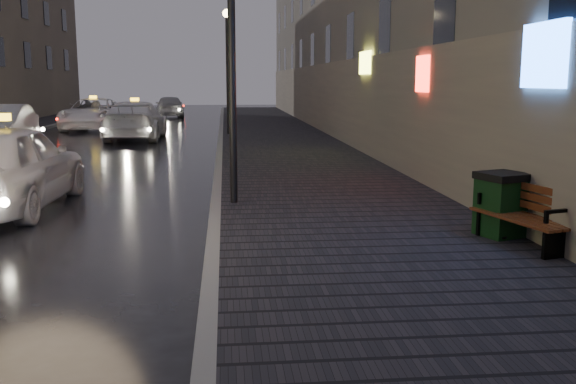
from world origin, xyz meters
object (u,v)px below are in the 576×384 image
Objects in this scene: taxi_near at (4,166)px; car_far at (170,106)px; lamp_near at (231,23)px; taxi_mid at (136,120)px; bench at (526,215)px; lamp_far at (227,56)px; taxi_far at (94,114)px; trash_bin at (501,204)px.

taxi_near is 31.26m from car_far.
lamp_near is 16.09m from taxi_mid.
bench is at bearing 94.92° from car_far.
bench is (4.06, -19.65, -2.91)m from lamp_far.
lamp_far is 16.34m from car_far.
lamp_far is at bearing -103.28° from taxi_near.
car_far is (0.50, 31.26, -0.11)m from taxi_near.
lamp_near reaches higher than car_far.
car_far is (0.06, 16.26, -0.06)m from taxi_mid.
taxi_far is at bearing -63.51° from taxi_mid.
taxi_near is at bearing 139.91° from bench.
lamp_near is at bearing -90.00° from lamp_far.
bench is 9.32m from taxi_near.
taxi_near reaches higher than bench.
taxi_far is (-2.85, 5.85, -0.02)m from taxi_mid.
taxi_far reaches higher than trash_bin.
taxi_far is 1.30× the size of car_far.
lamp_near reaches higher than bench.
trash_bin is at bearing -37.83° from lamp_near.
taxi_far is (-10.80, 24.88, 0.20)m from bench.
lamp_near is 0.94× the size of taxi_far.
trash_bin is 20.04m from taxi_mid.
car_far is (-3.83, 31.64, -2.75)m from lamp_near.
lamp_far is (0.00, 16.00, 0.00)m from lamp_near.
taxi_mid reaches higher than car_far.
lamp_far is 2.99× the size of bench.
lamp_far is at bearing -170.37° from taxi_mid.
lamp_near is 1.00× the size of lamp_far.
trash_bin is 0.19× the size of taxi_near.
car_far is (-3.83, 15.64, -2.75)m from lamp_far.
taxi_far is at bearing 107.61° from lamp_near.
bench is 0.31× the size of taxi_far.
lamp_far reaches higher than car_far.
taxi_far is (-2.41, 20.85, -0.07)m from taxi_near.
taxi_near is at bearing 88.89° from taxi_mid.
bench is at bearing -41.94° from lamp_near.
lamp_near is 1.05× the size of taxi_near.
lamp_far is at bearing 81.98° from trash_bin.
lamp_near is 5.76m from trash_bin.
lamp_near reaches higher than taxi_mid.
lamp_near is 22.44m from taxi_far.
lamp_far reaches higher than taxi_mid.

